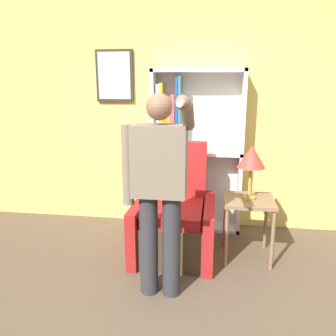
# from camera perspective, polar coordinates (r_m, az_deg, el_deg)

# --- Properties ---
(ground_plane) EXTENTS (14.00, 14.00, 0.00)m
(ground_plane) POSITION_cam_1_polar(r_m,az_deg,el_deg) (2.59, 2.18, -26.93)
(ground_plane) COLOR brown
(wall_back) EXTENTS (8.00, 0.11, 2.80)m
(wall_back) POSITION_cam_1_polar(r_m,az_deg,el_deg) (4.00, 5.36, 9.58)
(wall_back) COLOR #E0C160
(wall_back) RESTS_ON ground_plane
(bookcase) EXTENTS (1.06, 0.28, 1.90)m
(bookcase) POSITION_cam_1_polar(r_m,az_deg,el_deg) (3.92, 3.07, 1.92)
(bookcase) COLOR white
(bookcase) RESTS_ON ground_plane
(armchair) EXTENTS (0.81, 0.87, 1.13)m
(armchair) POSITION_cam_1_polar(r_m,az_deg,el_deg) (3.47, 1.24, -9.00)
(armchair) COLOR #4C3823
(armchair) RESTS_ON ground_plane
(person_standing) EXTENTS (0.57, 0.78, 1.65)m
(person_standing) POSITION_cam_1_polar(r_m,az_deg,el_deg) (2.56, -1.53, -3.16)
(person_standing) COLOR #2D2D33
(person_standing) RESTS_ON ground_plane
(side_table) EXTENTS (0.48, 0.48, 0.63)m
(side_table) POSITION_cam_1_polar(r_m,az_deg,el_deg) (3.37, 13.81, -6.84)
(side_table) COLOR #846647
(side_table) RESTS_ON ground_plane
(table_lamp) EXTENTS (0.27, 0.27, 0.53)m
(table_lamp) POSITION_cam_1_polar(r_m,az_deg,el_deg) (3.23, 14.32, 1.70)
(table_lamp) COLOR gold
(table_lamp) RESTS_ON side_table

